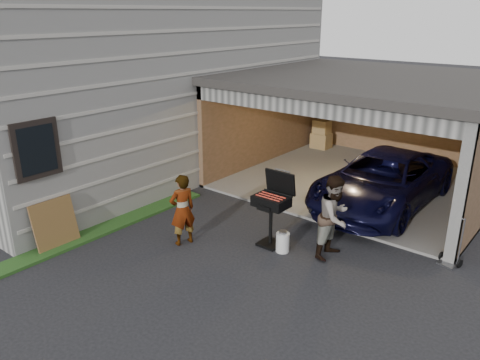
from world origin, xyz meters
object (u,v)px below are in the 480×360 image
object	(u,v)px
man	(335,217)
minivan	(382,183)
propane_tank	(283,242)
hand_truck	(450,255)
plywood_panel	(55,224)
bbq_grill	(272,203)
woman	(182,210)

from	to	relation	value
man	minivan	bearing A→B (deg)	6.85
propane_tank	hand_truck	distance (m)	3.08
minivan	man	distance (m)	2.82
minivan	plywood_panel	size ratio (longest dim) A/B	4.59
plywood_panel	hand_truck	xyz separation A→B (m)	(6.26, 4.19, -0.30)
propane_tank	plywood_panel	size ratio (longest dim) A/B	0.40
propane_tank	plywood_panel	bearing A→B (deg)	-143.43
bbq_grill	propane_tank	xyz separation A→B (m)	(0.34, -0.11, -0.69)
woman	propane_tank	world-z (taller)	woman
minivan	bbq_grill	distance (m)	3.30
woman	hand_truck	size ratio (longest dim) A/B	1.51
minivan	plywood_panel	distance (m)	7.24
hand_truck	bbq_grill	bearing A→B (deg)	-140.56
hand_truck	woman	bearing A→B (deg)	-136.29
man	hand_truck	world-z (taller)	man
propane_tank	bbq_grill	bearing A→B (deg)	162.68
woman	propane_tank	xyz separation A→B (m)	(1.74, 0.97, -0.54)
minivan	man	bearing A→B (deg)	-84.81
propane_tank	hand_truck	bearing A→B (deg)	29.82
plywood_panel	hand_truck	world-z (taller)	plywood_panel
woman	hand_truck	distance (m)	5.11
bbq_grill	propane_tank	bearing A→B (deg)	-17.32
man	plywood_panel	bearing A→B (deg)	127.16
man	plywood_panel	world-z (taller)	man
bbq_grill	hand_truck	bearing A→B (deg)	25.30
man	hand_truck	bearing A→B (deg)	-58.28
woman	bbq_grill	xyz separation A→B (m)	(1.40, 1.08, 0.16)
man	bbq_grill	xyz separation A→B (m)	(-1.17, -0.36, 0.08)
bbq_grill	plywood_panel	distance (m)	4.28
propane_tank	minivan	bearing A→B (deg)	79.97
woman	hand_truck	bearing A→B (deg)	137.14
man	hand_truck	distance (m)	2.22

